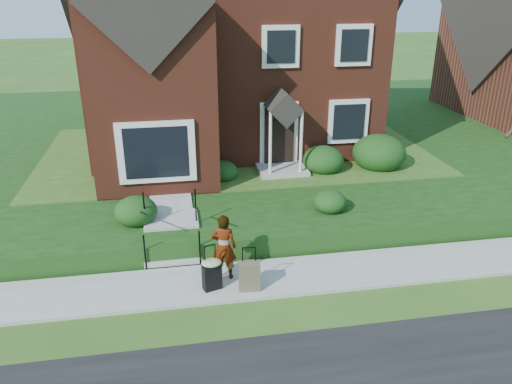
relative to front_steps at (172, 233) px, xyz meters
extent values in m
plane|color=#2D5119|center=(2.50, -1.84, -0.47)|extent=(120.00, 120.00, 0.00)
cube|color=#9E9B93|center=(2.50, -1.84, -0.43)|extent=(60.00, 1.60, 0.08)
cube|color=#13370F|center=(6.50, 9.06, -0.17)|extent=(44.00, 20.00, 0.60)
cube|color=#9E9B93|center=(0.00, 3.16, 0.16)|extent=(1.20, 6.00, 0.06)
cube|color=maroon|center=(2.50, 8.16, 2.83)|extent=(10.00, 8.00, 5.40)
cube|color=maroon|center=(-0.30, 3.36, 2.83)|extent=(3.60, 2.40, 5.40)
cube|color=silver|center=(-0.30, 2.21, 1.53)|extent=(2.20, 0.30, 1.80)
cube|color=black|center=(3.70, 4.10, 1.18)|extent=(1.00, 0.12, 2.10)
cube|color=black|center=(6.10, 4.11, 1.63)|extent=(1.40, 0.10, 1.50)
cube|color=#9E9B93|center=(0.00, -0.84, -0.32)|extent=(1.40, 0.30, 0.15)
cube|color=#9E9B93|center=(0.00, -0.54, -0.17)|extent=(1.40, 0.30, 0.15)
cube|color=#9E9B93|center=(0.00, -0.24, -0.02)|extent=(1.40, 0.30, 0.15)
cube|color=#9E9B93|center=(0.00, 0.06, 0.13)|extent=(1.40, 0.30, 0.15)
cube|color=#9E9B93|center=(0.00, 0.61, 0.13)|extent=(1.40, 0.80, 0.15)
cylinder|color=black|center=(-0.65, -0.99, 0.06)|extent=(0.04, 0.04, 0.90)
cylinder|color=black|center=(-0.65, 0.21, 0.66)|extent=(0.04, 0.04, 0.90)
cylinder|color=black|center=(0.65, -0.99, 0.06)|extent=(0.04, 0.04, 0.90)
cylinder|color=black|center=(0.65, 0.21, 0.66)|extent=(0.04, 0.04, 0.90)
ellipsoid|color=black|center=(-1.51, 3.49, 0.68)|extent=(1.58, 1.58, 1.10)
ellipsoid|color=black|center=(1.70, 3.29, 0.46)|extent=(0.96, 0.96, 0.67)
ellipsoid|color=black|center=(5.09, 3.48, 0.60)|extent=(1.37, 1.37, 0.96)
ellipsoid|color=black|center=(7.07, 3.55, 0.76)|extent=(1.81, 1.81, 1.26)
ellipsoid|color=black|center=(-0.90, 0.57, 0.52)|extent=(1.11, 1.11, 0.78)
ellipsoid|color=black|center=(4.36, 0.41, 0.45)|extent=(0.92, 0.92, 0.64)
imported|color=#999999|center=(1.16, -1.67, 0.40)|extent=(0.66, 0.52, 1.59)
cube|color=black|center=(0.84, -2.12, -0.09)|extent=(0.45, 0.33, 0.61)
cylinder|color=black|center=(0.84, -2.12, 0.67)|extent=(0.24, 0.10, 0.03)
cylinder|color=black|center=(0.72, -2.12, 0.44)|extent=(0.02, 0.02, 0.46)
cylinder|color=black|center=(0.96, -2.12, 0.44)|extent=(0.02, 0.02, 0.46)
cylinder|color=black|center=(0.70, -2.12, -0.36)|extent=(0.06, 0.07, 0.06)
cylinder|color=black|center=(0.98, -2.12, -0.36)|extent=(0.06, 0.07, 0.06)
ellipsoid|color=#96B869|center=(0.84, -2.12, 0.29)|extent=(0.53, 0.48, 0.14)
cube|color=brown|center=(1.66, -2.28, -0.05)|extent=(0.50, 0.31, 0.68)
cylinder|color=black|center=(1.66, -2.28, 0.62)|extent=(0.29, 0.06, 0.03)
cylinder|color=black|center=(1.52, -2.28, 0.45)|extent=(0.02, 0.02, 0.33)
cylinder|color=black|center=(1.80, -2.28, 0.45)|extent=(0.02, 0.02, 0.33)
cylinder|color=black|center=(1.49, -2.28, -0.36)|extent=(0.05, 0.06, 0.06)
cylinder|color=black|center=(1.82, -2.28, -0.36)|extent=(0.05, 0.06, 0.06)
camera|label=1|loc=(0.18, -11.66, 5.95)|focal=35.00mm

